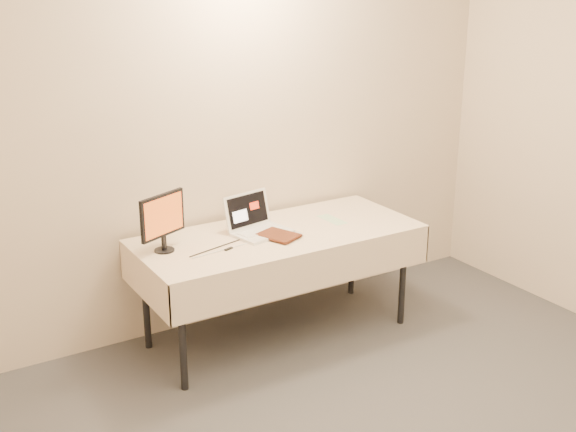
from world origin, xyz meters
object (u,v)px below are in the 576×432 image
monitor (163,218)px  book (269,223)px  table (278,241)px  laptop (256,223)px

monitor → book: size_ratio=1.45×
book → monitor: bearing=140.8°
table → laptop: (-0.12, 0.08, 0.12)m
table → book: size_ratio=7.51×
laptop → book: size_ratio=1.64×
laptop → monitor: size_ratio=1.13×
table → book: 0.26m
table → laptop: laptop is taller
laptop → monitor: monitor is taller
table → laptop: bearing=145.1°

